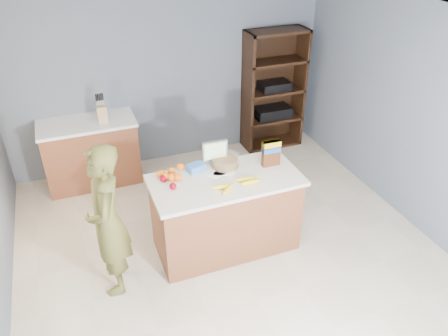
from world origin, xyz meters
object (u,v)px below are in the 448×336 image
object	(u,v)px
counter_peninsula	(226,216)
shelving_unit	(272,92)
cereal_box	(271,151)
person	(108,222)
tv	(215,151)

from	to	relation	value
counter_peninsula	shelving_unit	bearing A→B (deg)	52.89
cereal_box	counter_peninsula	bearing A→B (deg)	-171.88
counter_peninsula	cereal_box	size ratio (longest dim) A/B	5.39
shelving_unit	person	world-z (taller)	shelving_unit
shelving_unit	cereal_box	size ratio (longest dim) A/B	6.22
tv	cereal_box	xyz separation A→B (m)	(0.55, -0.23, 0.01)
shelving_unit	tv	bearing A→B (deg)	-131.79
person	tv	world-z (taller)	person
person	cereal_box	xyz separation A→B (m)	(1.78, 0.22, 0.28)
tv	cereal_box	size ratio (longest dim) A/B	0.97
counter_peninsula	tv	world-z (taller)	tv
shelving_unit	tv	xyz separation A→B (m)	(-1.55, -1.74, 0.19)
person	tv	size ratio (longest dim) A/B	5.61
shelving_unit	cereal_box	world-z (taller)	shelving_unit
person	cereal_box	bearing A→B (deg)	103.67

